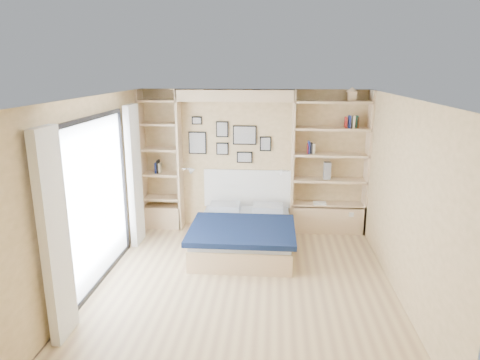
{
  "coord_description": "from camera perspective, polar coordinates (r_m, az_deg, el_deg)",
  "views": [
    {
      "loc": [
        0.38,
        -5.27,
        2.85
      ],
      "look_at": [
        -0.13,
        0.9,
        1.23
      ],
      "focal_mm": 32.0,
      "sensor_mm": 36.0,
      "label": 1
    }
  ],
  "objects": [
    {
      "name": "deck_chair",
      "position": [
        7.83,
        -26.52,
        -5.19
      ],
      "size": [
        0.5,
        0.82,
        0.83
      ],
      "rotation": [
        0.0,
        0.0,
        -0.0
      ],
      "color": "tan",
      "rests_on": "ground"
    },
    {
      "name": "room_shell",
      "position": [
        7.06,
        -1.69,
        0.16
      ],
      "size": [
        4.5,
        4.5,
        4.5
      ],
      "color": "#DBB883",
      "rests_on": "ground"
    },
    {
      "name": "bed",
      "position": [
        6.96,
        0.5,
        -7.09
      ],
      "size": [
        1.61,
        2.06,
        1.07
      ],
      "color": "beige",
      "rests_on": "ground"
    },
    {
      "name": "reading_lamps",
      "position": [
        7.51,
        -0.64,
        1.23
      ],
      "size": [
        1.92,
        0.12,
        0.15
      ],
      "color": "silver",
      "rests_on": "ground"
    },
    {
      "name": "photo_gallery",
      "position": [
        7.64,
        -1.64,
        5.32
      ],
      "size": [
        1.48,
        0.02,
        0.82
      ],
      "color": "black",
      "rests_on": "ground"
    },
    {
      "name": "shelf_decor",
      "position": [
        7.46,
        9.83,
        5.49
      ],
      "size": [
        3.53,
        0.23,
        2.03
      ],
      "color": "#A51E1E",
      "rests_on": "ground"
    },
    {
      "name": "ground",
      "position": [
        6.0,
        0.52,
        -13.63
      ],
      "size": [
        4.5,
        4.5,
        0.0
      ],
      "primitive_type": "plane",
      "color": "tan",
      "rests_on": "ground"
    }
  ]
}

